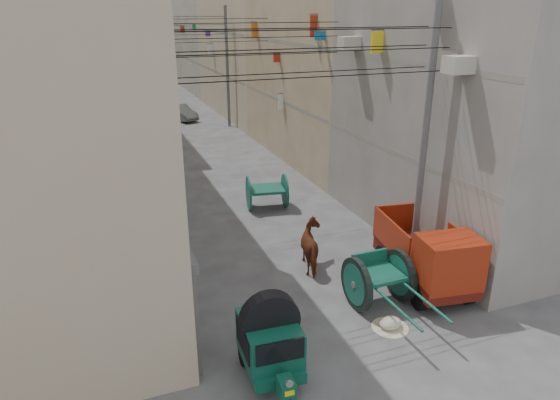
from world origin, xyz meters
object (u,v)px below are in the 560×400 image
tonga_cart (379,279)px  mini_truck (431,260)px  auto_rickshaw (270,340)px  distant_car_white (155,149)px  second_cart (267,191)px  horse (314,247)px  distant_car_green (157,97)px  distant_car_grey (180,112)px  feed_sack (390,323)px

tonga_cart → mini_truck: mini_truck is taller
auto_rickshaw → distant_car_white: bearing=93.4°
second_cart → horse: bearing=-83.8°
horse → distant_car_green: horse is taller
auto_rickshaw → distant_car_grey: (3.18, 28.61, -0.39)m
feed_sack → distant_car_green: distant_car_green is taller
mini_truck → horse: 3.59m
feed_sack → distant_car_white: 18.06m
auto_rickshaw → second_cart: 10.18m
auto_rickshaw → horse: 5.19m
mini_truck → feed_sack: size_ratio=6.53×
distant_car_green → feed_sack: bearing=107.1°
distant_car_white → second_cart: bearing=128.8°
mini_truck → feed_sack: mini_truck is taller
distant_car_grey → distant_car_green: size_ratio=0.76×
mini_truck → horse: mini_truck is taller
distant_car_grey → auto_rickshaw: bearing=-116.2°
second_cart → distant_car_grey: second_cart is taller
tonga_cart → feed_sack: bearing=-105.3°
distant_car_grey → feed_sack: bearing=-109.1°
feed_sack → horse: 3.75m
distant_car_white → distant_car_grey: bearing=-89.9°
distant_car_green → horse: bearing=106.4°
distant_car_white → tonga_cart: bearing=120.6°
auto_rickshaw → distant_car_white: 18.26m
tonga_cart → second_cart: size_ratio=1.83×
horse → distant_car_white: 14.35m
tonga_cart → distant_car_green: 34.20m
mini_truck → distant_car_grey: (-2.38, 26.87, -0.44)m
distant_car_white → auto_rickshaw: bearing=107.6°
auto_rickshaw → second_cart: (3.32, 9.62, -0.20)m
distant_car_green → auto_rickshaw: bearing=101.5°
mini_truck → distant_car_white: (-5.62, 16.51, -0.35)m
distant_car_grey → tonga_cart: bearing=-108.5°
second_cart → distant_car_white: bearing=121.0°
tonga_cart → horse: bearing=107.6°
mini_truck → second_cart: (-2.24, 7.88, -0.25)m
mini_truck → distant_car_green: size_ratio=0.88×
auto_rickshaw → distant_car_grey: 28.79m
auto_rickshaw → feed_sack: (3.51, 0.57, -0.80)m
second_cart → feed_sack: (0.19, -9.06, -0.60)m
auto_rickshaw → distant_car_grey: size_ratio=0.69×
mini_truck → horse: (-2.57, 2.49, -0.27)m
second_cart → distant_car_green: bearing=101.5°
second_cart → horse: size_ratio=1.04×
tonga_cart → distant_car_white: tonga_cart is taller
second_cart → distant_car_grey: (-0.14, 18.99, -0.19)m
tonga_cart → distant_car_grey: 26.90m
tonga_cart → distant_car_white: size_ratio=0.86×
tonga_cart → horse: 2.64m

